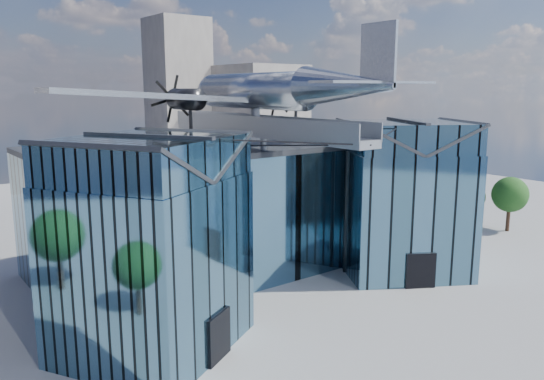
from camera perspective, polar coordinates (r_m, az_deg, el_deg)
ground_plane at (r=37.49m, az=1.89°, el=-11.34°), size 120.00×120.00×0.00m
museum at (r=40.32m, az=-3.29°, el=-1.50°), size 32.88×24.50×17.60m
bg_towers at (r=80.94m, az=-20.55°, el=7.26°), size 77.00×24.50×26.00m
tree_plaza_e at (r=57.93m, az=24.23°, el=-0.46°), size 4.62×4.62×5.53m
tree_side_e at (r=58.05m, az=20.52°, el=-0.69°), size 3.04×3.04×4.76m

